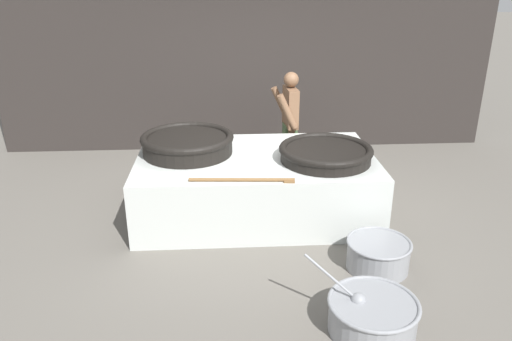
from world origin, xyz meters
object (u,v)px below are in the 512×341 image
object	(u,v)px
prep_bowl_meat	(378,253)
giant_wok_far	(326,153)
giant_wok_near	(188,143)
prep_bowl_vegetables	(372,314)
cook	(290,121)

from	to	relation	value
prep_bowl_meat	giant_wok_far	bearing A→B (deg)	107.35
giant_wok_near	prep_bowl_vegetables	size ratio (longest dim) A/B	1.19
giant_wok_near	giant_wok_far	distance (m)	1.72
giant_wok_far	prep_bowl_meat	size ratio (longest dim) A/B	1.68
cook	prep_bowl_vegetables	bearing A→B (deg)	89.30
giant_wok_near	prep_bowl_vegetables	xyz separation A→B (m)	(1.71, -2.50, -0.74)
prep_bowl_vegetables	prep_bowl_meat	world-z (taller)	prep_bowl_vegetables
giant_wok_far	prep_bowl_meat	xyz separation A→B (m)	(0.37, -1.17, -0.70)
giant_wok_near	cook	bearing A→B (deg)	37.67
giant_wok_near	giant_wok_far	bearing A→B (deg)	-12.38
giant_wok_far	prep_bowl_vegetables	world-z (taller)	giant_wok_far
prep_bowl_vegetables	prep_bowl_meat	bearing A→B (deg)	70.89
giant_wok_near	giant_wok_far	xyz separation A→B (m)	(1.68, -0.37, -0.03)
prep_bowl_vegetables	prep_bowl_meat	distance (m)	1.02
giant_wok_far	giant_wok_near	bearing A→B (deg)	167.62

